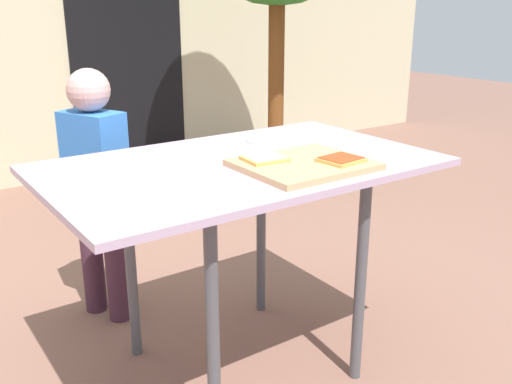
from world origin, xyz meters
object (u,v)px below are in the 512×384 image
object	(u,v)px
dining_table	(241,184)
pizza_slice_near_right	(341,159)
cutting_board	(303,165)
pizza_slice_far_left	(264,158)
plate_white_right	(273,140)
child_left	(97,181)

from	to	relation	value
dining_table	pizza_slice_near_right	bearing A→B (deg)	-48.11
cutting_board	pizza_slice_far_left	bearing A→B (deg)	140.37
cutting_board	plate_white_right	world-z (taller)	cutting_board
cutting_board	plate_white_right	xyz separation A→B (m)	(0.14, 0.34, -0.01)
pizza_slice_near_right	child_left	distance (m)	1.02
dining_table	pizza_slice_far_left	world-z (taller)	pizza_slice_far_left
dining_table	plate_white_right	xyz separation A→B (m)	(0.26, 0.17, 0.08)
dining_table	child_left	size ratio (longest dim) A/B	1.22
cutting_board	child_left	bearing A→B (deg)	115.94
pizza_slice_far_left	pizza_slice_near_right	size ratio (longest dim) A/B	0.98
cutting_board	pizza_slice_near_right	distance (m)	0.12
pizza_slice_far_left	pizza_slice_near_right	bearing A→B (deg)	-37.95
cutting_board	pizza_slice_near_right	world-z (taller)	pizza_slice_near_right
pizza_slice_near_right	plate_white_right	world-z (taller)	pizza_slice_near_right
dining_table	cutting_board	bearing A→B (deg)	-54.68
cutting_board	dining_table	bearing A→B (deg)	125.32
pizza_slice_near_right	cutting_board	bearing A→B (deg)	143.80
dining_table	cutting_board	size ratio (longest dim) A/B	3.23
dining_table	plate_white_right	world-z (taller)	plate_white_right
pizza_slice_far_left	pizza_slice_near_right	world-z (taller)	same
plate_white_right	pizza_slice_far_left	bearing A→B (deg)	-131.01
pizza_slice_far_left	plate_white_right	world-z (taller)	pizza_slice_far_left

